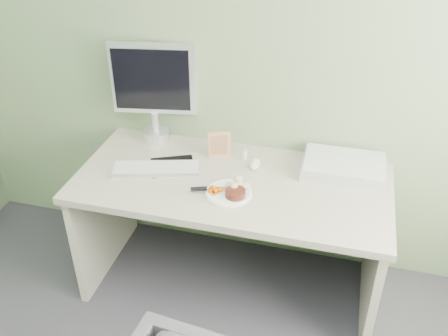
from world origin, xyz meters
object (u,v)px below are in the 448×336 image
(plate, at_px, (229,193))
(monitor, at_px, (154,87))
(desk, at_px, (231,208))
(scanner, at_px, (344,167))

(plate, bearing_deg, monitor, 140.65)
(desk, xyz_separation_m, plate, (0.02, -0.13, 0.19))
(scanner, relative_size, monitor, 0.75)
(plate, xyz_separation_m, scanner, (0.53, 0.34, 0.03))
(desk, distance_m, plate, 0.23)
(desk, xyz_separation_m, monitor, (-0.52, 0.32, 0.50))
(scanner, height_order, monitor, monitor)
(plate, bearing_deg, desk, 97.19)
(plate, relative_size, monitor, 0.40)
(desk, bearing_deg, scanner, 21.53)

